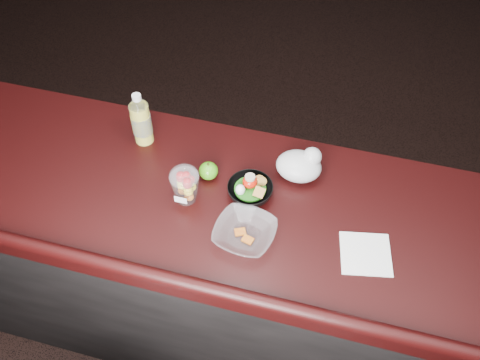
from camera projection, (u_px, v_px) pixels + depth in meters
The scene contains 9 objects.
room_shell at pixel (189, 67), 1.04m from camera, with size 8.00×8.00×8.00m.
counter at pixel (235, 275), 2.24m from camera, with size 4.06×0.71×1.02m.
lemonade_bottle at pixel (141, 122), 1.96m from camera, with size 0.07×0.07×0.22m.
fruit_cup at pixel (185, 184), 1.80m from camera, with size 0.10×0.10×0.14m.
green_apple at pixel (208, 171), 1.89m from camera, with size 0.07×0.07×0.07m.
plastic_bag at pixel (300, 165), 1.88m from camera, with size 0.16×0.13×0.12m.
snack_bowl at pixel (250, 190), 1.84m from camera, with size 0.21×0.21×0.09m.
takeout_bowl at pixel (245, 233), 1.73m from camera, with size 0.22×0.22×0.05m.
paper_napkin at pixel (366, 254), 1.71m from camera, with size 0.16×0.16×0.00m, color white.
Camera 1 is at (0.31, -0.78, 2.49)m, focal length 40.00 mm.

